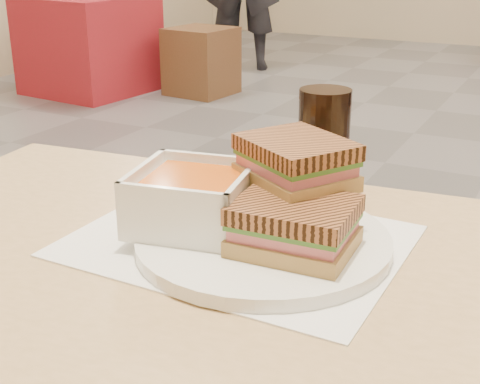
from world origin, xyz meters
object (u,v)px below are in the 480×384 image
at_px(soup_bowl, 192,201).
at_px(cola_glass, 323,144).
at_px(plate, 263,241).
at_px(panini_lower, 294,226).
at_px(bg_table_0, 89,45).
at_px(bg_chair_0l, 87,51).
at_px(bg_chair_0r, 201,61).

height_order(soup_bowl, cola_glass, cola_glass).
height_order(plate, soup_bowl, soup_bowl).
height_order(plate, panini_lower, panini_lower).
bearing_deg(bg_table_0, cola_glass, -46.00).
height_order(bg_chair_0l, bg_chair_0r, bg_chair_0r).
bearing_deg(soup_bowl, bg_chair_0r, 120.47).
bearing_deg(soup_bowl, plate, 7.84).
xyz_separation_m(plate, bg_chair_0r, (-2.21, 3.59, -0.52)).
bearing_deg(cola_glass, soup_bowl, -112.35).
relative_size(soup_bowl, bg_chair_0r, 0.32).
distance_m(cola_glass, bg_chair_0r, 4.09).
xyz_separation_m(cola_glass, bg_table_0, (-2.99, 3.09, -0.48)).
xyz_separation_m(panini_lower, bg_chair_0r, (-2.25, 3.61, -0.55)).
relative_size(plate, bg_table_0, 0.34).
relative_size(plate, soup_bowl, 1.92).
height_order(soup_bowl, bg_table_0, soup_bowl).
relative_size(soup_bowl, bg_chair_0l, 0.36).
bearing_deg(bg_table_0, bg_chair_0r, 21.46).
distance_m(panini_lower, bg_chair_0r, 4.29).
height_order(plate, bg_table_0, plate).
relative_size(plate, panini_lower, 2.25).
bearing_deg(bg_table_0, plate, -47.73).
height_order(plate, bg_chair_0r, plate).
bearing_deg(bg_table_0, bg_chair_0l, 132.34).
bearing_deg(panini_lower, soup_bowl, 177.59).
bearing_deg(bg_chair_0l, bg_chair_0r, -6.58).
xyz_separation_m(plate, panini_lower, (0.05, -0.02, 0.04)).
height_order(cola_glass, bg_table_0, cola_glass).
bearing_deg(plate, bg_chair_0l, 132.28).
distance_m(plate, soup_bowl, 0.10).
bearing_deg(bg_chair_0r, cola_glass, -57.01).
bearing_deg(soup_bowl, panini_lower, -2.41).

